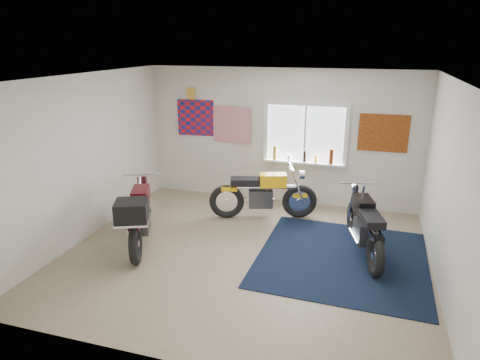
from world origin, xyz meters
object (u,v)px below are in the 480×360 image
(navy_rug, at_px, (342,258))
(black_chrome_bike, at_px, (364,227))
(maroon_tourer, at_px, (139,216))
(yellow_triumph, at_px, (263,195))

(navy_rug, distance_m, black_chrome_bike, 0.59)
(maroon_tourer, bearing_deg, black_chrome_bike, -99.07)
(yellow_triumph, bearing_deg, navy_rug, -55.43)
(navy_rug, distance_m, yellow_triumph, 2.02)
(navy_rug, xyz_separation_m, yellow_triumph, (-1.56, 1.21, 0.44))
(black_chrome_bike, bearing_deg, navy_rug, 118.81)
(yellow_triumph, relative_size, maroon_tourer, 0.99)
(navy_rug, bearing_deg, maroon_tourer, -170.20)
(yellow_triumph, distance_m, black_chrome_bike, 2.07)
(yellow_triumph, xyz_separation_m, black_chrome_bike, (1.85, -0.93, -0.01))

